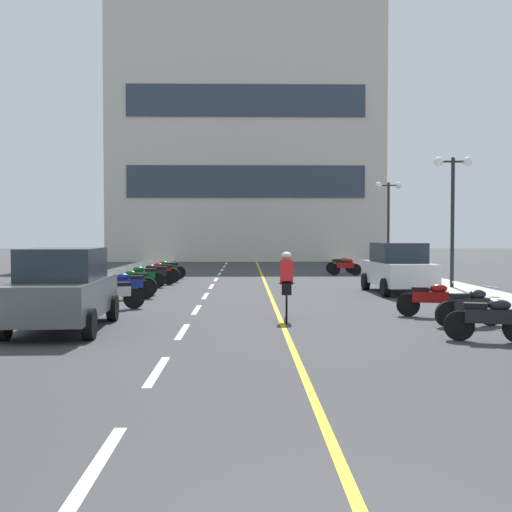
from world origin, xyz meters
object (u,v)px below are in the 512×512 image
at_px(motorcycle_7, 135,281).
at_px(motorcycle_12, 345,266).
at_px(street_lamp_mid, 453,191).
at_px(motorcycle_8, 143,276).
at_px(motorcycle_10, 162,271).
at_px(motorcycle_13, 341,265).
at_px(parked_car_near, 63,289).
at_px(cyclist_rider, 287,284).
at_px(motorcycle_6, 129,285).
at_px(street_lamp_far, 388,205).
at_px(motorcycle_9, 155,274).
at_px(parked_car_mid, 398,268).
at_px(motorcycle_11, 168,269).
at_px(motorcycle_4, 431,299).
at_px(motorcycle_5, 114,293).
at_px(motorcycle_3, 470,306).
at_px(motorcycle_2, 489,318).

relative_size(motorcycle_7, motorcycle_12, 0.96).
height_order(street_lamp_mid, motorcycle_8, street_lamp_mid).
xyz_separation_m(motorcycle_10, motorcycle_13, (8.94, 6.26, 0.00)).
bearing_deg(parked_car_near, cyclist_rider, 16.36).
height_order(motorcycle_6, cyclist_rider, cyclist_rider).
relative_size(street_lamp_far, motorcycle_13, 2.86).
height_order(motorcycle_6, motorcycle_9, same).
xyz_separation_m(street_lamp_far, parked_car_mid, (-2.26, -11.55, -2.77)).
bearing_deg(motorcycle_6, motorcycle_11, 89.33).
relative_size(motorcycle_4, motorcycle_9, 0.99).
relative_size(motorcycle_10, cyclist_rider, 0.94).
bearing_deg(parked_car_near, motorcycle_5, 84.87).
bearing_deg(motorcycle_6, parked_car_mid, 12.41).
distance_m(parked_car_near, motorcycle_9, 12.45).
xyz_separation_m(motorcycle_3, motorcycle_12, (0.01, 18.24, 0.00)).
relative_size(street_lamp_mid, cyclist_rider, 2.79).
bearing_deg(motorcycle_9, motorcycle_3, -53.52).
height_order(street_lamp_mid, cyclist_rider, street_lamp_mid).
bearing_deg(motorcycle_10, motorcycle_6, -90.95).
relative_size(parked_car_mid, motorcycle_12, 2.51).
xyz_separation_m(motorcycle_8, motorcycle_9, (0.25, 1.49, 0.00)).
xyz_separation_m(motorcycle_4, motorcycle_8, (-8.78, 8.93, 0.00)).
xyz_separation_m(street_lamp_far, motorcycle_2, (-2.98, -21.98, -3.22)).
height_order(street_lamp_far, motorcycle_7, street_lamp_far).
height_order(motorcycle_2, motorcycle_10, same).
bearing_deg(motorcycle_5, motorcycle_10, 89.86).
distance_m(motorcycle_4, motorcycle_9, 13.47).
bearing_deg(motorcycle_13, motorcycle_6, -123.44).
relative_size(motorcycle_2, motorcycle_13, 0.98).
relative_size(motorcycle_8, motorcycle_11, 1.00).
bearing_deg(motorcycle_12, motorcycle_2, -91.07).
xyz_separation_m(motorcycle_2, motorcycle_11, (-8.50, 17.92, 0.00)).
bearing_deg(cyclist_rider, street_lamp_mid, 50.61).
relative_size(parked_car_near, cyclist_rider, 2.41).
relative_size(street_lamp_far, motorcycle_7, 2.96).
distance_m(motorcycle_3, motorcycle_10, 16.35).
relative_size(motorcycle_2, motorcycle_5, 1.00).
height_order(parked_car_near, cyclist_rider, parked_car_near).
height_order(motorcycle_2, motorcycle_11, same).
height_order(motorcycle_12, motorcycle_13, same).
distance_m(motorcycle_6, motorcycle_9, 5.82).
bearing_deg(motorcycle_10, motorcycle_4, -55.00).
bearing_deg(street_lamp_far, motorcycle_13, 177.13).
bearing_deg(motorcycle_4, motorcycle_12, 88.54).
relative_size(street_lamp_far, motorcycle_11, 2.84).
bearing_deg(motorcycle_4, parked_car_mid, 83.46).
distance_m(motorcycle_8, cyclist_rider, 10.73).
distance_m(motorcycle_9, motorcycle_13, 12.00).
distance_m(motorcycle_6, cyclist_rider, 7.05).
bearing_deg(parked_car_mid, motorcycle_6, -167.59).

